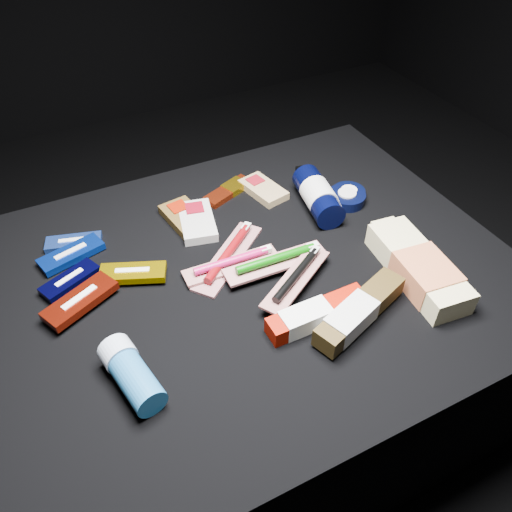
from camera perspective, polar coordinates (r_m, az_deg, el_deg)
name	(u,v)px	position (r m, az deg, el deg)	size (l,w,h in m)	color
ground	(252,386)	(1.26, -0.42, -14.67)	(3.00, 3.00, 0.00)	black
cloth_table	(252,335)	(1.10, -0.48, -9.03)	(0.98, 0.78, 0.40)	black
luna_bar_0	(74,242)	(1.06, -20.11, 1.49)	(0.11, 0.07, 0.01)	#264BB1
luna_bar_1	(71,254)	(1.03, -20.35, 0.20)	(0.13, 0.08, 0.02)	#092A96
luna_bar_2	(70,280)	(0.97, -20.49, -2.57)	(0.12, 0.08, 0.01)	black
luna_bar_3	(133,273)	(0.95, -13.89, -1.90)	(0.13, 0.09, 0.02)	#AA8A00
luna_bar_4	(80,300)	(0.92, -19.43, -4.81)	(0.14, 0.10, 0.02)	maroon
clif_bar_0	(185,217)	(1.06, -8.13, 4.40)	(0.08, 0.13, 0.02)	#4E3917
clif_bar_1	(197,220)	(1.05, -6.78, 4.13)	(0.09, 0.14, 0.02)	#B6B6AF
clif_bar_2	(262,189)	(1.13, 0.68, 7.72)	(0.08, 0.12, 0.02)	#A3875A
power_bar	(231,190)	(1.14, -2.93, 7.59)	(0.13, 0.08, 0.02)	maroon
lotion_bottle	(318,196)	(1.08, 7.08, 6.83)	(0.09, 0.20, 0.06)	black
cream_tin_upper	(349,194)	(1.14, 10.54, 7.02)	(0.07, 0.07, 0.02)	black
cream_tin_lower	(346,198)	(1.12, 10.30, 6.58)	(0.08, 0.08, 0.03)	black
bodywash_bottle	(419,268)	(0.96, 18.10, -1.35)	(0.10, 0.25, 0.05)	beige
deodorant_stick	(131,374)	(0.79, -14.06, -12.90)	(0.08, 0.14, 0.05)	#1D5C91
toothbrush_pack_0	(229,255)	(0.96, -3.13, 0.16)	(0.20, 0.17, 0.02)	#A79F9C
toothbrush_pack_1	(233,263)	(0.94, -2.68, -0.76)	(0.19, 0.05, 0.02)	#ABA3A0
toothbrush_pack_2	(277,260)	(0.93, 2.44, -0.52)	(0.20, 0.05, 0.02)	#B0A9A3
toothbrush_pack_3	(297,276)	(0.90, 4.69, -2.29)	(0.18, 0.13, 0.02)	#A6A09B
toothpaste_carton_red	(313,315)	(0.85, 6.57, -6.77)	(0.18, 0.04, 0.04)	#8C0D00
toothpaste_carton_green	(357,313)	(0.86, 11.46, -6.43)	(0.21, 0.11, 0.04)	#36270E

